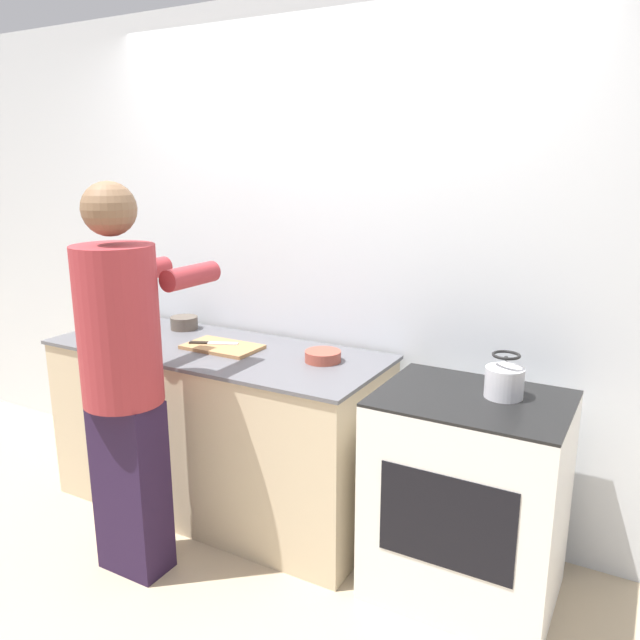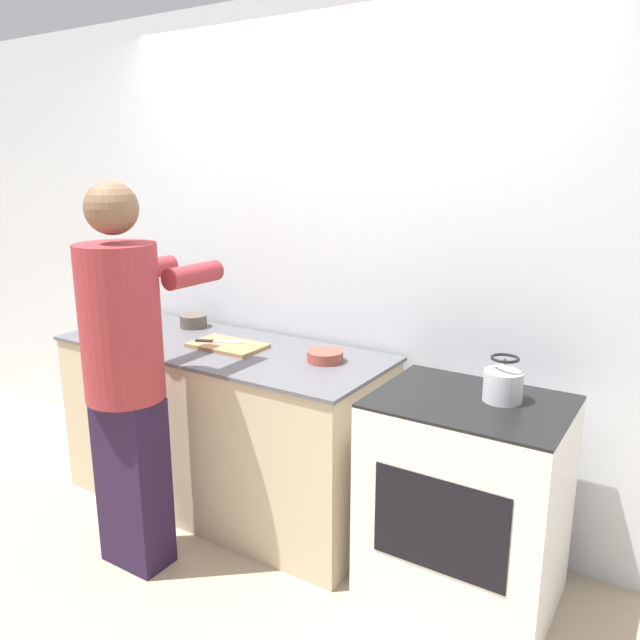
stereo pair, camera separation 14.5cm
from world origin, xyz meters
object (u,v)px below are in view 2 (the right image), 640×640
object	(u,v)px
person	(126,367)
cutting_board	(228,345)
bowl_prep	(193,321)
kettle	(503,382)
canister_jar	(134,318)
oven	(465,500)
knife	(218,341)

from	to	relation	value
person	cutting_board	world-z (taller)	person
cutting_board	bowl_prep	world-z (taller)	bowl_prep
cutting_board	kettle	xyz separation A→B (m)	(1.40, 0.01, 0.07)
canister_jar	bowl_prep	bearing A→B (deg)	42.77
person	bowl_prep	bearing A→B (deg)	115.13
oven	canister_jar	distance (m)	2.03
knife	bowl_prep	size ratio (longest dim) A/B	1.60
knife	kettle	bearing A→B (deg)	-23.01
bowl_prep	oven	bearing A→B (deg)	-8.35
bowl_prep	person	bearing A→B (deg)	-64.87
bowl_prep	knife	bearing A→B (deg)	-29.55
person	cutting_board	bearing A→B (deg)	85.71
oven	person	bearing A→B (deg)	-157.30
kettle	person	bearing A→B (deg)	-156.78
cutting_board	canister_jar	size ratio (longest dim) A/B	2.38
knife	bowl_prep	xyz separation A→B (m)	(-0.37, 0.21, 0.01)
person	cutting_board	xyz separation A→B (m)	(0.05, 0.61, -0.05)
bowl_prep	canister_jar	world-z (taller)	canister_jar
person	knife	bearing A→B (deg)	91.57
person	oven	bearing A→B (deg)	22.70
kettle	canister_jar	size ratio (longest dim) A/B	1.13
kettle	bowl_prep	distance (m)	1.84
knife	bowl_prep	distance (m)	0.42
cutting_board	person	bearing A→B (deg)	-94.29
person	kettle	xyz separation A→B (m)	(1.45, 0.62, 0.02)
oven	kettle	bearing A→B (deg)	29.61
kettle	cutting_board	bearing A→B (deg)	-179.55
kettle	canister_jar	distance (m)	2.07
canister_jar	person	bearing A→B (deg)	-43.60
knife	cutting_board	bearing A→B (deg)	-21.48
kettle	canister_jar	bearing A→B (deg)	-179.22
knife	kettle	size ratio (longest dim) A/B	1.34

